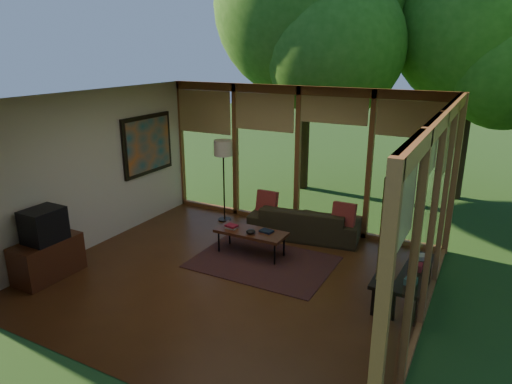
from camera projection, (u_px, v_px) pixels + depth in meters
The scene contains 25 objects.
floor at pixel (231, 277), 6.98m from camera, with size 5.50×5.50×0.00m, color #5C3218.
ceiling at pixel (228, 98), 6.17m from camera, with size 5.50×5.50×0.00m, color silver.
wall_left at pixel (92, 170), 7.80m from camera, with size 0.04×5.00×2.70m, color silver.
wall_front at pixel (98, 262), 4.47m from camera, with size 5.50×0.04×2.70m, color silver.
window_wall_back at pixel (298, 158), 8.68m from camera, with size 5.50×0.12×2.70m, color brown.
window_wall_right at pixel (431, 227), 5.34m from camera, with size 0.12×5.00×2.70m, color brown.
tree_nw at pixel (309, 5), 10.29m from camera, with size 4.30×4.30×6.44m.
tree_ne at pixel (477, 29), 9.61m from camera, with size 3.44×3.44×5.47m.
rug at pixel (263, 262), 7.46m from camera, with size 2.22×1.57×0.01m, color maroon.
sofa at pixel (305, 222), 8.41m from camera, with size 2.00×0.78×0.59m, color #312A18.
pillow_left at pixel (267, 202), 8.61m from camera, with size 0.40×0.13×0.40m, color maroon.
pillow_right at pixel (344, 215), 7.94m from camera, with size 0.40×0.13×0.40m, color maroon.
ct_book_lower at pixel (231, 227), 7.75m from camera, with size 0.19×0.14×0.03m, color #AEA99E.
ct_book_upper at pixel (231, 226), 7.74m from camera, with size 0.19×0.15×0.03m, color maroon.
ct_book_side at pixel (266, 231), 7.59m from camera, with size 0.21×0.16×0.03m, color black.
ct_bowl at pixel (251, 231), 7.52m from camera, with size 0.16×0.16×0.07m, color black.
media_cabinet at pixel (48, 259), 6.91m from camera, with size 0.50×1.00×0.60m, color #542816.
television at pixel (44, 225), 6.74m from camera, with size 0.45×0.55×0.50m, color black.
console_book_a at pixel (397, 278), 5.92m from camera, with size 0.24×0.17×0.09m, color #37615A.
console_book_b at pixel (404, 264), 6.29m from camera, with size 0.21×0.15×0.09m, color maroon.
console_book_c at pixel (409, 254), 6.64m from camera, with size 0.22×0.16×0.06m, color #AEA99E.
floor_lamp at pixel (223, 153), 8.88m from camera, with size 0.36×0.36×1.65m.
coffee_table at pixel (251, 233), 7.65m from camera, with size 1.20×0.50×0.43m.
side_console at pixel (402, 272), 6.28m from camera, with size 0.60×1.40×0.46m.
wall_painting at pixel (148, 145), 8.91m from camera, with size 0.06×1.35×1.15m.
Camera 1 is at (3.27, -5.35, 3.35)m, focal length 32.00 mm.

